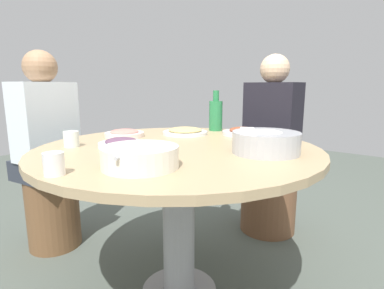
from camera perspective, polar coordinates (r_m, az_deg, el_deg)
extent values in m
cylinder|color=#99999E|center=(1.47, -2.52, -14.59)|extent=(0.15, 0.15, 0.68)
cylinder|color=tan|center=(1.36, -2.64, -0.96)|extent=(1.24, 1.24, 0.03)
cylinder|color=#B2B5BA|center=(1.25, 13.71, 0.37)|extent=(0.27, 0.27, 0.09)
ellipsoid|color=white|center=(1.24, 13.72, 0.57)|extent=(0.22, 0.22, 0.09)
cube|color=white|center=(1.23, 10.40, 2.61)|extent=(0.12, 0.16, 0.01)
cylinder|color=white|center=(1.01, -9.70, -2.30)|extent=(0.25, 0.25, 0.07)
cylinder|color=black|center=(1.01, -9.68, -2.67)|extent=(0.22, 0.22, 0.05)
cylinder|color=silver|center=(1.01, -9.74, -0.92)|extent=(0.10, 0.27, 0.01)
cylinder|color=silver|center=(1.69, -1.31, 2.23)|extent=(0.25, 0.25, 0.02)
ellipsoid|color=#D7B86E|center=(1.69, -1.31, 2.74)|extent=(0.19, 0.19, 0.03)
cylinder|color=silver|center=(1.69, 9.37, 2.13)|extent=(0.21, 0.21, 0.02)
ellipsoid|color=brown|center=(1.69, 9.39, 2.70)|extent=(0.14, 0.14, 0.03)
cylinder|color=silver|center=(1.65, -12.55, 1.84)|extent=(0.21, 0.21, 0.02)
ellipsoid|color=tan|center=(1.64, -12.57, 2.34)|extent=(0.15, 0.15, 0.03)
cylinder|color=silver|center=(1.37, -13.14, -0.02)|extent=(0.20, 0.20, 0.02)
ellipsoid|color=#603F58|center=(1.37, -13.17, 0.63)|extent=(0.14, 0.14, 0.03)
cylinder|color=#297D46|center=(1.83, 4.47, 5.39)|extent=(0.08, 0.08, 0.18)
cylinder|color=#297D46|center=(1.83, 4.53, 9.12)|extent=(0.04, 0.04, 0.06)
cylinder|color=white|center=(1.00, -24.57, -3.32)|extent=(0.06, 0.06, 0.07)
cylinder|color=white|center=(1.51, 15.39, 1.45)|extent=(0.07, 0.07, 0.05)
cylinder|color=white|center=(1.44, -21.72, 0.95)|extent=(0.07, 0.07, 0.07)
cylinder|color=brown|center=(2.23, 14.13, -9.92)|extent=(0.38, 0.38, 0.45)
cube|color=#2D333D|center=(2.14, 14.49, -2.82)|extent=(0.34, 0.35, 0.12)
cube|color=black|center=(2.10, 14.86, 4.90)|extent=(0.35, 0.22, 0.46)
sphere|color=beige|center=(2.09, 15.30, 13.53)|extent=(0.19, 0.19, 0.19)
cylinder|color=brown|center=(2.14, -24.58, -11.45)|extent=(0.31, 0.31, 0.45)
cube|color=#2D333D|center=(2.06, -25.21, -4.11)|extent=(0.38, 0.37, 0.12)
cube|color=white|center=(2.01, -25.88, 3.92)|extent=(0.25, 0.37, 0.46)
sphere|color=#A87F5B|center=(2.00, -26.64, 12.91)|extent=(0.19, 0.19, 0.19)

